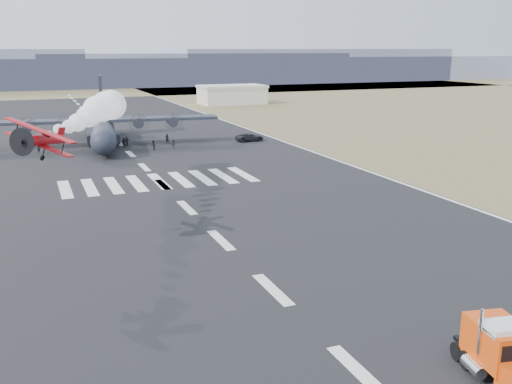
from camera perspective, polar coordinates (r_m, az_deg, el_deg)
ground at (r=33.27m, az=10.37°, el=-17.35°), size 500.00×500.00×0.00m
scrub_far at (r=254.77m, az=-18.63°, el=9.56°), size 500.00×80.00×0.00m
runway_markings at (r=86.90m, az=-11.10°, el=2.44°), size 60.00×260.00×0.01m
ridge_seg_d at (r=284.34m, az=-19.15°, el=11.24°), size 150.00×50.00×13.00m
ridge_seg_e at (r=295.12m, az=-6.21°, el=12.19°), size 150.00×50.00×15.00m
ridge_seg_f at (r=319.06m, az=5.36°, el=12.54°), size 150.00×50.00×17.00m
ridge_seg_g at (r=353.56m, az=14.98°, el=11.96°), size 150.00×50.00×13.00m
hangar_right at (r=184.89m, az=-2.42°, el=9.74°), size 20.50×12.50×5.90m
semi_truck at (r=33.70m, az=23.60°, el=-14.60°), size 3.82×7.96×3.49m
aerobatic_biplane at (r=50.70m, az=-20.61°, el=4.91°), size 6.09×5.94×3.35m
smoke_trail at (r=74.03m, az=-15.21°, el=8.13°), size 10.95×28.00×4.00m
transport_aircraft at (r=109.64m, az=-15.06°, el=6.27°), size 41.85×34.35×12.07m
support_vehicle at (r=109.60m, az=-0.64°, el=5.50°), size 5.60×2.89×1.51m
crew_a at (r=103.57m, az=-20.91°, el=4.08°), size 0.73×0.72×1.56m
crew_b at (r=101.19m, az=-10.25°, el=4.63°), size 0.68×0.94×1.76m
crew_c at (r=102.61m, az=-8.27°, el=4.80°), size 1.14×1.01×1.63m
crew_d at (r=106.99m, az=-12.79°, el=4.99°), size 1.09×0.73×1.70m
crew_e at (r=104.68m, az=-14.75°, el=4.72°), size 1.03×0.84×1.83m
crew_f at (r=104.65m, az=-15.37°, el=4.62°), size 1.58×0.99×1.62m
crew_g at (r=108.39m, az=-8.88°, el=5.30°), size 0.64×0.53×1.74m
crew_h at (r=104.66m, az=-13.06°, el=4.82°), size 1.06×0.90×1.86m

